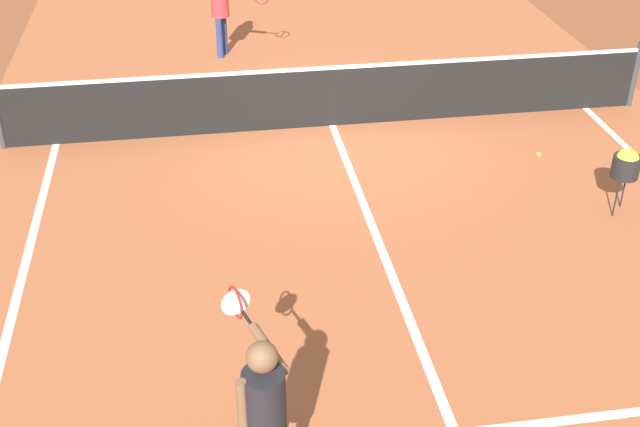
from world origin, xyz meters
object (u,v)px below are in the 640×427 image
Objects in this scene: ball_hopper at (626,164)px; tennis_ball_near_net at (539,154)px; player_near at (264,409)px; player_far at (221,6)px; net at (332,96)px.

ball_hopper is 13.25× the size of tennis_ball_near_net.
player_near is 25.63× the size of tennis_ball_near_net.
player_near reaches higher than player_far.
player_far is (-1.46, 3.26, 0.44)m from net.
ball_hopper is at bearing -75.83° from tennis_ball_near_net.
tennis_ball_near_net is at bearing 50.73° from player_near.
tennis_ball_near_net is (2.73, -1.48, -0.46)m from net.
player_far is at bearing 125.96° from ball_hopper.
ball_hopper reaches higher than tennis_ball_near_net.
player_far is (0.24, 10.16, -0.12)m from player_near.
ball_hopper is at bearing -54.04° from player_far.
player_near is at bearing -91.37° from player_far.
player_near is 1.93× the size of ball_hopper.
player_far reaches higher than ball_hopper.
ball_hopper is at bearing -44.35° from net.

